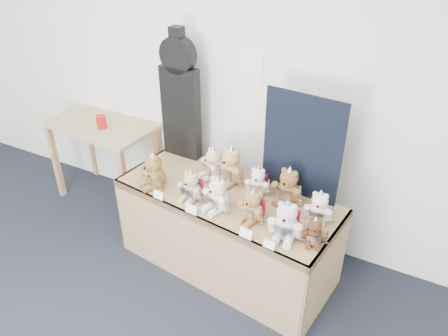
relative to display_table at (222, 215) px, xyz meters
The scene contains 21 objects.
room_shell 1.11m from the display_table, 98.18° to the left, with size 6.00×6.00×6.00m.
display_table is the anchor object (origin of this frame).
side_table 1.52m from the display_table, 165.65° to the left, with size 1.03×0.62×0.83m.
guitar_case 1.01m from the display_table, 144.43° to the left, with size 0.33×0.11×1.08m.
navy_board 0.79m from the display_table, 35.05° to the left, with size 0.59×0.02×0.79m, color black.
red_cup 1.46m from the display_table, 167.17° to the left, with size 0.09×0.09×0.12m, color #BB0C13.
teddy_front_far_left 0.61m from the display_table, behind, with size 0.24×0.24×0.31m.
teddy_front_left 0.34m from the display_table, 152.74° to the right, with size 0.21×0.19×0.26m.
teddy_front_centre 0.30m from the display_table, 76.19° to the right, with size 0.24×0.22×0.29m.
teddy_front_right 0.41m from the display_table, 21.45° to the right, with size 0.22×0.20×0.27m.
teddy_front_far_right 0.66m from the display_table, 18.16° to the right, with size 0.26×0.22×0.31m.
teddy_front_end 0.80m from the display_table, 11.74° to the right, with size 0.18×0.17×0.22m.
teddy_back_left 0.41m from the display_table, 131.18° to the left, with size 0.23×0.23×0.28m.
teddy_back_centre_left 0.37m from the display_table, 101.60° to the left, with size 0.27×0.25×0.33m.
teddy_back_centre_right 0.37m from the display_table, 42.52° to the left, with size 0.21×0.18×0.25m.
teddy_back_right 0.55m from the display_table, 23.87° to the left, with size 0.25×0.22×0.31m.
teddy_back_end 0.75m from the display_table, ahead, with size 0.22×0.18×0.26m.
entry_card_a 0.50m from the display_table, 152.19° to the right, with size 0.09×0.00×0.06m, color white.
entry_card_b 0.33m from the display_table, 112.22° to the right, with size 0.10×0.00×0.07m, color white.
entry_card_c 0.50m from the display_table, 42.24° to the right, with size 0.09×0.00×0.07m, color white.
entry_card_d 0.64m from the display_table, 32.94° to the right, with size 0.08×0.00×0.06m, color white.
Camera 1 is at (1.71, -0.45, 2.58)m, focal length 35.00 mm.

